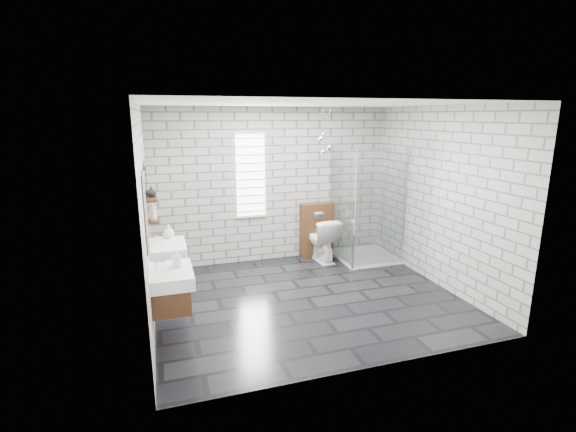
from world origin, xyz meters
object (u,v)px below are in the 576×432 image
cistern_panel (316,230)px  toilet (321,239)px  vanity_left (168,278)px  vanity_right (165,251)px  shower_enclosure (364,234)px

cistern_panel → toilet: bearing=-90.0°
vanity_left → vanity_right: 1.03m
vanity_left → toilet: bearing=36.6°
vanity_left → vanity_right: bearing=90.0°
vanity_left → toilet: 3.39m
cistern_panel → shower_enclosure: size_ratio=0.49×
shower_enclosure → toilet: 0.76m
vanity_right → cistern_panel: bearing=24.4°
cistern_panel → shower_enclosure: 0.87m
cistern_panel → toilet: (0.00, -0.25, -0.11)m
cistern_panel → shower_enclosure: shower_enclosure is taller
toilet → vanity_right: bearing=15.8°
vanity_left → toilet: vanity_left is taller
toilet → cistern_panel: bearing=-94.0°
vanity_left → cistern_panel: vanity_left is taller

